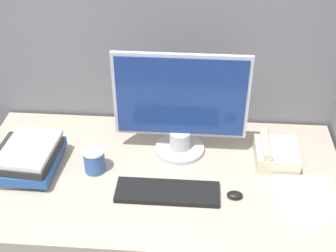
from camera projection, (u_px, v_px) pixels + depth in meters
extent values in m
cube|color=slate|center=(165.00, 94.00, 2.17)|extent=(1.91, 0.04, 1.72)
cube|color=tan|center=(158.00, 237.00, 2.10)|extent=(1.51, 0.79, 0.75)
cylinder|color=#B7B7BC|center=(180.00, 149.00, 2.00)|extent=(0.21, 0.21, 0.02)
cylinder|color=#B7B7BC|center=(180.00, 140.00, 1.98)|extent=(0.09, 0.09, 0.08)
cube|color=#B7B7BC|center=(181.00, 96.00, 1.86)|extent=(0.54, 0.02, 0.37)
cube|color=navy|center=(181.00, 97.00, 1.85)|extent=(0.52, 0.01, 0.35)
cube|color=black|center=(167.00, 192.00, 1.78)|extent=(0.40, 0.13, 0.02)
ellipsoid|color=black|center=(235.00, 195.00, 1.77)|extent=(0.06, 0.04, 0.02)
cylinder|color=#335999|center=(94.00, 161.00, 1.88)|extent=(0.08, 0.08, 0.10)
cylinder|color=white|center=(93.00, 151.00, 1.85)|extent=(0.09, 0.09, 0.01)
cube|color=slate|center=(26.00, 169.00, 1.90)|extent=(0.20, 0.24, 0.02)
cube|color=#264C8C|center=(30.00, 160.00, 1.89)|extent=(0.23, 0.29, 0.04)
cube|color=#262628|center=(25.00, 155.00, 1.86)|extent=(0.26, 0.26, 0.03)
cube|color=silver|center=(29.00, 148.00, 1.85)|extent=(0.21, 0.27, 0.02)
cube|color=beige|center=(276.00, 155.00, 1.93)|extent=(0.17, 0.19, 0.07)
cube|color=white|center=(283.00, 152.00, 1.89)|extent=(0.08, 0.08, 0.00)
cylinder|color=beige|center=(266.00, 144.00, 1.90)|extent=(0.04, 0.18, 0.04)
cube|color=white|center=(308.00, 199.00, 1.75)|extent=(0.23, 0.26, 0.02)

